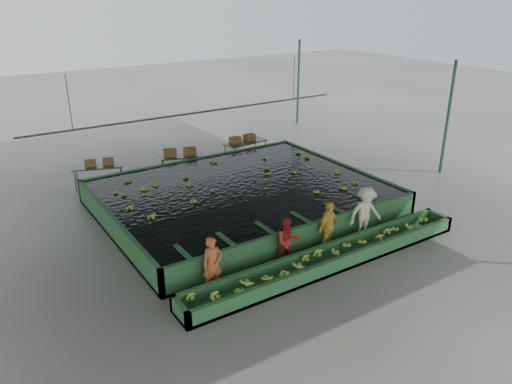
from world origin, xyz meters
TOP-DOWN VIEW (x-y plane):
  - ground at (0.00, 0.00)m, footprint 80.00×80.00m
  - shed_roof at (0.00, 0.00)m, footprint 20.00×22.00m
  - shed_posts at (0.00, 0.00)m, footprint 20.00×22.00m
  - flotation_tank at (0.00, 1.50)m, footprint 10.00×8.00m
  - tank_water at (0.00, 1.50)m, footprint 9.70×7.70m
  - sorting_trough at (0.00, -3.60)m, footprint 10.00×1.00m
  - cableway_rail at (0.00, 5.00)m, footprint 0.08×0.08m
  - rail_hanger_left at (-5.00, 5.00)m, footprint 0.04×0.04m
  - rail_hanger_right at (5.00, 5.00)m, footprint 0.04×0.04m
  - worker_a at (-3.56, -2.80)m, footprint 0.61×0.42m
  - worker_b at (-1.02, -2.80)m, footprint 0.89×0.78m
  - worker_c at (0.56, -2.80)m, footprint 1.05×0.68m
  - worker_d at (2.16, -2.80)m, footprint 1.28×0.90m
  - packing_table_left at (-3.85, 6.69)m, footprint 2.19×1.43m
  - packing_table_mid at (-0.26, 6.15)m, footprint 2.07×1.29m
  - packing_table_right at (3.12, 6.22)m, footprint 2.20×1.10m
  - box_stack_left at (-3.76, 6.71)m, footprint 1.21×0.61m
  - box_stack_mid at (-0.31, 6.23)m, footprint 1.49×0.82m
  - box_stack_right at (3.00, 6.31)m, footprint 1.37×0.47m
  - floating_bananas at (0.00, 2.30)m, footprint 8.29×5.65m
  - trough_bananas at (0.00, -3.60)m, footprint 9.68×0.65m

SIDE VIEW (x-z plane):
  - ground at x=0.00m, z-range 0.00..0.00m
  - sorting_trough at x=0.00m, z-range 0.00..0.50m
  - trough_bananas at x=0.00m, z-range 0.34..0.46m
  - packing_table_mid at x=-0.26m, z-range 0.00..0.88m
  - flotation_tank at x=0.00m, z-range 0.00..0.90m
  - packing_table_left at x=-3.85m, z-range 0.00..0.93m
  - packing_table_right at x=3.12m, z-range 0.00..0.96m
  - worker_b at x=-1.02m, z-range 0.00..1.53m
  - worker_a at x=-3.56m, z-range 0.00..1.60m
  - worker_c at x=0.56m, z-range 0.00..1.66m
  - tank_water at x=0.00m, z-range 0.85..0.85m
  - floating_bananas at x=0.00m, z-range 0.79..0.91m
  - box_stack_mid at x=-0.31m, z-range 0.72..1.03m
  - worker_d at x=2.16m, z-range 0.00..1.80m
  - box_stack_left at x=-3.76m, z-range 0.80..1.05m
  - box_stack_right at x=3.00m, z-range 0.81..1.10m
  - shed_posts at x=0.00m, z-range 0.00..5.00m
  - cableway_rail at x=0.00m, z-range -4.00..10.00m
  - rail_hanger_left at x=-5.00m, z-range 3.00..5.00m
  - rail_hanger_right at x=5.00m, z-range 3.00..5.00m
  - shed_roof at x=0.00m, z-range 4.98..5.02m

